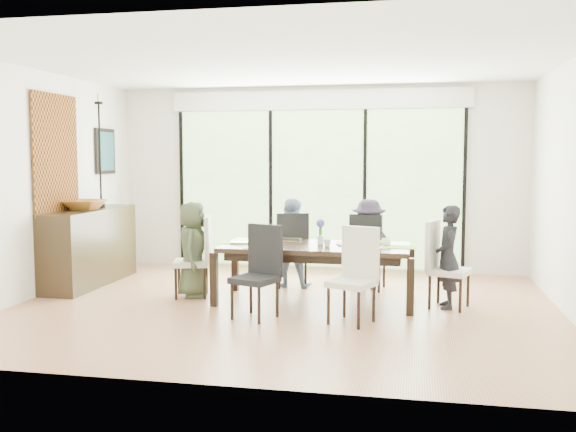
% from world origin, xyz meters
% --- Properties ---
extents(floor, '(6.00, 5.00, 0.01)m').
position_xyz_m(floor, '(0.00, 0.00, -0.01)').
color(floor, '#97593C').
rests_on(floor, ground).
extents(ceiling, '(6.00, 5.00, 0.01)m').
position_xyz_m(ceiling, '(0.00, 0.00, 2.71)').
color(ceiling, white).
rests_on(ceiling, wall_back).
extents(wall_back, '(6.00, 0.02, 2.70)m').
position_xyz_m(wall_back, '(0.00, 2.51, 1.35)').
color(wall_back, silver).
rests_on(wall_back, floor).
extents(wall_front, '(6.00, 0.02, 2.70)m').
position_xyz_m(wall_front, '(0.00, -2.51, 1.35)').
color(wall_front, white).
rests_on(wall_front, floor).
extents(wall_left, '(0.02, 5.00, 2.70)m').
position_xyz_m(wall_left, '(-3.01, 0.00, 1.35)').
color(wall_left, silver).
rests_on(wall_left, floor).
extents(glass_doors, '(4.20, 0.02, 2.30)m').
position_xyz_m(glass_doors, '(0.00, 2.47, 1.20)').
color(glass_doors, '#598C3F').
rests_on(glass_doors, wall_back).
extents(blinds_header, '(4.40, 0.06, 0.28)m').
position_xyz_m(blinds_header, '(0.00, 2.46, 2.50)').
color(blinds_header, white).
rests_on(blinds_header, wall_back).
extents(mullion_a, '(0.05, 0.04, 2.30)m').
position_xyz_m(mullion_a, '(-2.10, 2.46, 1.20)').
color(mullion_a, black).
rests_on(mullion_a, wall_back).
extents(mullion_b, '(0.05, 0.04, 2.30)m').
position_xyz_m(mullion_b, '(-0.70, 2.46, 1.20)').
color(mullion_b, black).
rests_on(mullion_b, wall_back).
extents(mullion_c, '(0.05, 0.04, 2.30)m').
position_xyz_m(mullion_c, '(0.70, 2.46, 1.20)').
color(mullion_c, black).
rests_on(mullion_c, wall_back).
extents(mullion_d, '(0.05, 0.04, 2.30)m').
position_xyz_m(mullion_d, '(2.10, 2.46, 1.20)').
color(mullion_d, black).
rests_on(mullion_d, wall_back).
extents(deck, '(6.00, 1.80, 0.10)m').
position_xyz_m(deck, '(0.00, 3.40, -0.05)').
color(deck, brown).
rests_on(deck, ground).
extents(rail_top, '(6.00, 0.08, 0.06)m').
position_xyz_m(rail_top, '(0.00, 4.20, 0.55)').
color(rail_top, brown).
rests_on(rail_top, deck).
extents(foliage_left, '(3.20, 3.20, 3.20)m').
position_xyz_m(foliage_left, '(-1.80, 5.20, 1.44)').
color(foliage_left, '#14380F').
rests_on(foliage_left, ground).
extents(foliage_mid, '(4.00, 4.00, 4.00)m').
position_xyz_m(foliage_mid, '(0.40, 5.80, 1.80)').
color(foliage_mid, '#14380F').
rests_on(foliage_mid, ground).
extents(foliage_right, '(2.80, 2.80, 2.80)m').
position_xyz_m(foliage_right, '(2.20, 5.00, 1.26)').
color(foliage_right, '#14380F').
rests_on(foliage_right, ground).
extents(foliage_far, '(3.60, 3.60, 3.60)m').
position_xyz_m(foliage_far, '(-0.60, 6.50, 1.62)').
color(foliage_far, '#14380F').
rests_on(foliage_far, ground).
extents(table_top, '(2.13, 0.97, 0.05)m').
position_xyz_m(table_top, '(0.31, 0.33, 0.64)').
color(table_top, black).
rests_on(table_top, floor).
extents(table_apron, '(1.95, 0.80, 0.09)m').
position_xyz_m(table_apron, '(0.31, 0.33, 0.56)').
color(table_apron, black).
rests_on(table_apron, floor).
extents(table_leg_fl, '(0.08, 0.08, 0.61)m').
position_xyz_m(table_leg_fl, '(-0.77, -0.10, 0.31)').
color(table_leg_fl, black).
rests_on(table_leg_fl, floor).
extents(table_leg_fr, '(0.08, 0.08, 0.61)m').
position_xyz_m(table_leg_fr, '(1.39, -0.10, 0.31)').
color(table_leg_fr, black).
rests_on(table_leg_fr, floor).
extents(table_leg_bl, '(0.08, 0.08, 0.61)m').
position_xyz_m(table_leg_bl, '(-0.77, 0.76, 0.31)').
color(table_leg_bl, black).
rests_on(table_leg_bl, floor).
extents(table_leg_br, '(0.08, 0.08, 0.61)m').
position_xyz_m(table_leg_br, '(1.39, 0.76, 0.31)').
color(table_leg_br, black).
rests_on(table_leg_br, floor).
extents(chair_left_end, '(0.50, 0.50, 0.97)m').
position_xyz_m(chair_left_end, '(-1.19, 0.33, 0.49)').
color(chair_left_end, beige).
rests_on(chair_left_end, floor).
extents(chair_right_end, '(0.51, 0.51, 0.97)m').
position_xyz_m(chair_right_end, '(1.81, 0.33, 0.49)').
color(chair_right_end, white).
rests_on(chair_right_end, floor).
extents(chair_far_left, '(0.51, 0.51, 0.97)m').
position_xyz_m(chair_far_left, '(-0.14, 1.18, 0.49)').
color(chair_far_left, black).
rests_on(chair_far_left, floor).
extents(chair_far_right, '(0.46, 0.46, 0.97)m').
position_xyz_m(chair_far_right, '(0.86, 1.18, 0.49)').
color(chair_far_right, black).
rests_on(chair_far_right, floor).
extents(chair_near_left, '(0.52, 0.52, 0.97)m').
position_xyz_m(chair_near_left, '(-0.19, -0.54, 0.49)').
color(chair_near_left, black).
rests_on(chair_near_left, floor).
extents(chair_near_right, '(0.53, 0.53, 0.97)m').
position_xyz_m(chair_near_right, '(0.81, -0.54, 0.49)').
color(chair_near_right, silver).
rests_on(chair_near_right, floor).
extents(person_left_end, '(0.40, 0.57, 1.14)m').
position_xyz_m(person_left_end, '(-1.17, 0.33, 0.57)').
color(person_left_end, '#3C462F').
rests_on(person_left_end, floor).
extents(person_right_end, '(0.38, 0.56, 1.14)m').
position_xyz_m(person_right_end, '(1.79, 0.33, 0.57)').
color(person_right_end, black).
rests_on(person_right_end, floor).
extents(person_far_left, '(0.55, 0.36, 1.14)m').
position_xyz_m(person_far_left, '(-0.14, 1.16, 0.57)').
color(person_far_left, '#7E99B7').
rests_on(person_far_left, floor).
extents(person_far_right, '(0.59, 0.43, 1.14)m').
position_xyz_m(person_far_right, '(0.86, 1.16, 0.57)').
color(person_far_right, '#2A2132').
rests_on(person_far_right, floor).
extents(placemat_left, '(0.39, 0.28, 0.01)m').
position_xyz_m(placemat_left, '(-0.64, 0.33, 0.67)').
color(placemat_left, '#99B540').
rests_on(placemat_left, table_top).
extents(placemat_right, '(0.39, 0.28, 0.01)m').
position_xyz_m(placemat_right, '(1.26, 0.33, 0.67)').
color(placemat_right, '#76A93C').
rests_on(placemat_right, table_top).
extents(placemat_far_l, '(0.39, 0.28, 0.01)m').
position_xyz_m(placemat_far_l, '(-0.14, 0.73, 0.67)').
color(placemat_far_l, '#96A83C').
rests_on(placemat_far_l, table_top).
extents(placemat_far_r, '(0.39, 0.28, 0.01)m').
position_xyz_m(placemat_far_r, '(0.86, 0.73, 0.67)').
color(placemat_far_r, '#75AD3D').
rests_on(placemat_far_r, table_top).
extents(placemat_paper, '(0.39, 0.28, 0.01)m').
position_xyz_m(placemat_paper, '(-0.24, 0.03, 0.67)').
color(placemat_paper, white).
rests_on(placemat_paper, table_top).
extents(tablet_far_l, '(0.23, 0.16, 0.01)m').
position_xyz_m(tablet_far_l, '(-0.04, 0.68, 0.67)').
color(tablet_far_l, black).
rests_on(tablet_far_l, table_top).
extents(tablet_far_r, '(0.21, 0.15, 0.01)m').
position_xyz_m(tablet_far_r, '(0.81, 0.68, 0.67)').
color(tablet_far_r, black).
rests_on(tablet_far_r, table_top).
extents(papers, '(0.27, 0.19, 0.00)m').
position_xyz_m(papers, '(1.01, 0.28, 0.67)').
color(papers, white).
rests_on(papers, table_top).
extents(platter_base, '(0.23, 0.23, 0.02)m').
position_xyz_m(platter_base, '(-0.24, 0.03, 0.68)').
color(platter_base, white).
rests_on(platter_base, table_top).
extents(platter_snacks, '(0.18, 0.18, 0.01)m').
position_xyz_m(platter_snacks, '(-0.24, 0.03, 0.70)').
color(platter_snacks, orange).
rests_on(platter_snacks, table_top).
extents(vase, '(0.07, 0.07, 0.11)m').
position_xyz_m(vase, '(0.36, 0.38, 0.72)').
color(vase, silver).
rests_on(vase, table_top).
extents(hyacinth_stems, '(0.04, 0.04, 0.14)m').
position_xyz_m(hyacinth_stems, '(0.36, 0.38, 0.82)').
color(hyacinth_stems, '#337226').
rests_on(hyacinth_stems, table_top).
extents(hyacinth_blooms, '(0.10, 0.10, 0.10)m').
position_xyz_m(hyacinth_blooms, '(0.36, 0.38, 0.91)').
color(hyacinth_blooms, '#4947B2').
rests_on(hyacinth_blooms, table_top).
extents(laptop, '(0.30, 0.20, 0.02)m').
position_xyz_m(laptop, '(-0.54, 0.23, 0.68)').
color(laptop, silver).
rests_on(laptop, table_top).
extents(cup_a, '(0.13, 0.13, 0.09)m').
position_xyz_m(cup_a, '(-0.39, 0.48, 0.71)').
color(cup_a, white).
rests_on(cup_a, table_top).
extents(cup_b, '(0.12, 0.12, 0.08)m').
position_xyz_m(cup_b, '(0.46, 0.23, 0.70)').
color(cup_b, white).
rests_on(cup_b, table_top).
extents(cup_c, '(0.12, 0.12, 0.09)m').
position_xyz_m(cup_c, '(1.11, 0.43, 0.71)').
color(cup_c, white).
rests_on(cup_c, table_top).
extents(book, '(0.20, 0.23, 0.02)m').
position_xyz_m(book, '(0.56, 0.38, 0.67)').
color(book, white).
rests_on(book, table_top).
extents(sideboard, '(0.50, 1.76, 0.99)m').
position_xyz_m(sideboard, '(-2.76, 0.78, 0.50)').
color(sideboard, black).
rests_on(sideboard, floor).
extents(bowl, '(0.52, 0.52, 0.13)m').
position_xyz_m(bowl, '(-2.76, 0.68, 1.05)').
color(bowl, '#92581F').
rests_on(bowl, sideboard).
extents(candlestick_base, '(0.11, 0.11, 0.04)m').
position_xyz_m(candlestick_base, '(-2.76, 1.13, 1.01)').
color(candlestick_base, black).
rests_on(candlestick_base, sideboard).
extents(candlestick_shaft, '(0.03, 0.03, 1.38)m').
position_xyz_m(candlestick_shaft, '(-2.76, 1.13, 1.71)').
color(candlestick_shaft, black).
rests_on(candlestick_shaft, sideboard).
extents(candlestick_pan, '(0.11, 0.11, 0.03)m').
position_xyz_m(candlestick_pan, '(-2.76, 1.13, 2.39)').
color(candlestick_pan, black).
rests_on(candlestick_pan, sideboard).
extents(candle, '(0.04, 0.04, 0.11)m').
position_xyz_m(candle, '(-2.76, 1.13, 2.45)').
color(candle, silver).
rests_on(candle, sideboard).
extents(tapestry, '(0.02, 1.00, 1.50)m').
position_xyz_m(tapestry, '(-2.97, 0.40, 1.70)').
color(tapestry, '#964915').
rests_on(tapestry, wall_left).
extents(art_frame, '(0.03, 0.55, 0.65)m').
position_xyz_m(art_frame, '(-2.97, 1.70, 1.75)').
color(art_frame, black).
rests_on(art_frame, wall_left).
extents(art_canvas, '(0.01, 0.45, 0.55)m').
position_xyz_m(art_canvas, '(-2.95, 1.70, 1.75)').
color(art_canvas, '#164148').
rests_on(art_canvas, wall_left).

